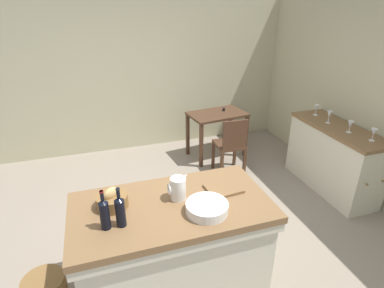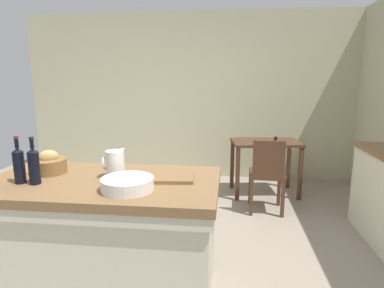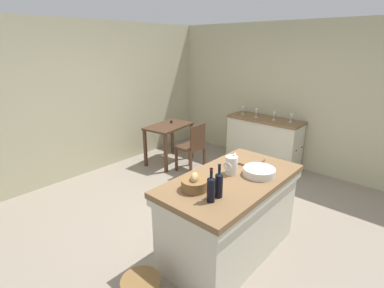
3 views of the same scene
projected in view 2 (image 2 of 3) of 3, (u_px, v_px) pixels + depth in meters
name	position (u px, v px, depth m)	size (l,w,h in m)	color
ground_plane	(157.00, 257.00, 2.97)	(6.76, 6.76, 0.00)	gray
wall_back	(191.00, 97.00, 5.24)	(5.32, 0.12, 2.60)	#B7B28E
island_table	(106.00, 236.00, 2.34)	(1.61, 0.86, 0.91)	brown
writing_desk	(265.00, 150.00, 4.46)	(0.97, 0.68, 0.80)	#472D1E
wooden_chair	(267.00, 173.00, 3.86)	(0.41, 0.41, 0.91)	#472D1E
pitcher	(115.00, 164.00, 2.28)	(0.17, 0.13, 0.24)	silver
wash_bowl	(127.00, 184.00, 2.04)	(0.33, 0.33, 0.08)	silver
bread_basket	(49.00, 165.00, 2.40)	(0.25, 0.25, 0.17)	brown
cutting_board	(173.00, 178.00, 2.26)	(0.29, 0.24, 0.02)	brown
wine_bottle_dark	(34.00, 165.00, 2.14)	(0.07, 0.07, 0.32)	black
wine_bottle_amber	(19.00, 165.00, 2.16)	(0.07, 0.07, 0.32)	black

